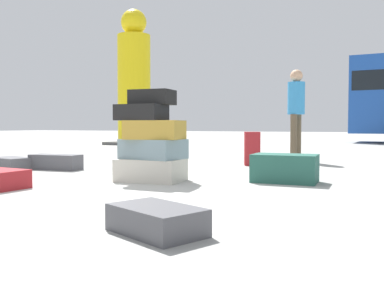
{
  "coord_description": "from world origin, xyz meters",
  "views": [
    {
      "loc": [
        2.83,
        -3.62,
        0.64
      ],
      "look_at": [
        0.38,
        1.72,
        0.38
      ],
      "focal_mm": 39.67,
      "sensor_mm": 36.0,
      "label": 1
    }
  ],
  "objects_px": {
    "suitcase_charcoal_left_side": "(157,220)",
    "suitcase_maroon_behind_tower": "(252,149)",
    "yellow_dummy_statue": "(134,85)",
    "suitcase_charcoal_upright_blue": "(12,163)",
    "suitcase_tower": "(151,142)",
    "person_bearded_onlooker": "(296,107)",
    "suitcase_charcoal_right_side": "(56,162)",
    "suitcase_teal_foreground_near": "(285,168)"
  },
  "relations": [
    {
      "from": "suitcase_charcoal_upright_blue",
      "to": "suitcase_teal_foreground_near",
      "type": "height_order",
      "value": "suitcase_teal_foreground_near"
    },
    {
      "from": "suitcase_maroon_behind_tower",
      "to": "suitcase_charcoal_left_side",
      "type": "relative_size",
      "value": 0.93
    },
    {
      "from": "yellow_dummy_statue",
      "to": "suitcase_charcoal_left_side",
      "type": "bearing_deg",
      "value": -57.03
    },
    {
      "from": "suitcase_charcoal_right_side",
      "to": "yellow_dummy_statue",
      "type": "relative_size",
      "value": 0.17
    },
    {
      "from": "suitcase_maroon_behind_tower",
      "to": "suitcase_teal_foreground_near",
      "type": "distance_m",
      "value": 2.06
    },
    {
      "from": "suitcase_charcoal_upright_blue",
      "to": "person_bearded_onlooker",
      "type": "xyz_separation_m",
      "value": [
        3.51,
        3.13,
        0.89
      ]
    },
    {
      "from": "suitcase_maroon_behind_tower",
      "to": "suitcase_teal_foreground_near",
      "type": "xyz_separation_m",
      "value": [
        0.93,
        -1.84,
        -0.11
      ]
    },
    {
      "from": "person_bearded_onlooker",
      "to": "suitcase_charcoal_left_side",
      "type": "bearing_deg",
      "value": 10.54
    },
    {
      "from": "suitcase_tower",
      "to": "person_bearded_onlooker",
      "type": "xyz_separation_m",
      "value": [
        0.99,
        3.41,
        0.53
      ]
    },
    {
      "from": "suitcase_tower",
      "to": "suitcase_maroon_behind_tower",
      "type": "xyz_separation_m",
      "value": [
        0.49,
        2.37,
        -0.18
      ]
    },
    {
      "from": "suitcase_maroon_behind_tower",
      "to": "person_bearded_onlooker",
      "type": "distance_m",
      "value": 1.35
    },
    {
      "from": "suitcase_charcoal_left_side",
      "to": "suitcase_charcoal_upright_blue",
      "type": "distance_m",
      "value": 4.42
    },
    {
      "from": "suitcase_maroon_behind_tower",
      "to": "yellow_dummy_statue",
      "type": "height_order",
      "value": "yellow_dummy_statue"
    },
    {
      "from": "suitcase_charcoal_upright_blue",
      "to": "yellow_dummy_statue",
      "type": "height_order",
      "value": "yellow_dummy_statue"
    },
    {
      "from": "suitcase_tower",
      "to": "suitcase_teal_foreground_near",
      "type": "height_order",
      "value": "suitcase_tower"
    },
    {
      "from": "suitcase_charcoal_upright_blue",
      "to": "suitcase_maroon_behind_tower",
      "type": "bearing_deg",
      "value": 46.48
    },
    {
      "from": "suitcase_charcoal_left_side",
      "to": "suitcase_maroon_behind_tower",
      "type": "bearing_deg",
      "value": 122.64
    },
    {
      "from": "suitcase_teal_foreground_near",
      "to": "person_bearded_onlooker",
      "type": "relative_size",
      "value": 0.43
    },
    {
      "from": "suitcase_tower",
      "to": "person_bearded_onlooker",
      "type": "bearing_deg",
      "value": 73.81
    },
    {
      "from": "suitcase_maroon_behind_tower",
      "to": "yellow_dummy_statue",
      "type": "distance_m",
      "value": 8.2
    },
    {
      "from": "suitcase_charcoal_upright_blue",
      "to": "yellow_dummy_statue",
      "type": "bearing_deg",
      "value": 121.44
    },
    {
      "from": "suitcase_tower",
      "to": "suitcase_charcoal_upright_blue",
      "type": "xyz_separation_m",
      "value": [
        -2.52,
        0.28,
        -0.36
      ]
    },
    {
      "from": "suitcase_charcoal_right_side",
      "to": "suitcase_charcoal_left_side",
      "type": "xyz_separation_m",
      "value": [
        3.13,
        -2.57,
        -0.03
      ]
    },
    {
      "from": "suitcase_charcoal_left_side",
      "to": "yellow_dummy_statue",
      "type": "distance_m",
      "value": 12.07
    },
    {
      "from": "suitcase_teal_foreground_near",
      "to": "yellow_dummy_statue",
      "type": "xyz_separation_m",
      "value": [
        -6.68,
        7.41,
        1.86
      ]
    },
    {
      "from": "suitcase_charcoal_right_side",
      "to": "suitcase_charcoal_upright_blue",
      "type": "height_order",
      "value": "suitcase_charcoal_right_side"
    },
    {
      "from": "suitcase_tower",
      "to": "suitcase_teal_foreground_near",
      "type": "distance_m",
      "value": 1.55
    },
    {
      "from": "suitcase_charcoal_left_side",
      "to": "person_bearded_onlooker",
      "type": "bearing_deg",
      "value": 115.71
    },
    {
      "from": "suitcase_maroon_behind_tower",
      "to": "suitcase_charcoal_left_side",
      "type": "xyz_separation_m",
      "value": [
        0.73,
        -4.43,
        -0.19
      ]
    },
    {
      "from": "suitcase_tower",
      "to": "suitcase_maroon_behind_tower",
      "type": "bearing_deg",
      "value": 78.24
    },
    {
      "from": "suitcase_charcoal_left_side",
      "to": "suitcase_teal_foreground_near",
      "type": "xyz_separation_m",
      "value": [
        0.2,
        2.59,
        0.08
      ]
    },
    {
      "from": "suitcase_charcoal_upright_blue",
      "to": "suitcase_teal_foreground_near",
      "type": "distance_m",
      "value": 3.95
    },
    {
      "from": "yellow_dummy_statue",
      "to": "suitcase_tower",
      "type": "bearing_deg",
      "value": -56.49
    },
    {
      "from": "person_bearded_onlooker",
      "to": "suitcase_charcoal_upright_blue",
      "type": "bearing_deg",
      "value": -40.19
    },
    {
      "from": "suitcase_charcoal_upright_blue",
      "to": "yellow_dummy_statue",
      "type": "xyz_separation_m",
      "value": [
        -2.74,
        7.66,
        1.93
      ]
    },
    {
      "from": "suitcase_maroon_behind_tower",
      "to": "suitcase_charcoal_upright_blue",
      "type": "bearing_deg",
      "value": -166.07
    },
    {
      "from": "person_bearded_onlooker",
      "to": "suitcase_charcoal_right_side",
      "type": "bearing_deg",
      "value": -36.88
    },
    {
      "from": "suitcase_charcoal_right_side",
      "to": "person_bearded_onlooker",
      "type": "height_order",
      "value": "person_bearded_onlooker"
    },
    {
      "from": "suitcase_tower",
      "to": "suitcase_maroon_behind_tower",
      "type": "distance_m",
      "value": 2.43
    },
    {
      "from": "suitcase_charcoal_right_side",
      "to": "suitcase_tower",
      "type": "bearing_deg",
      "value": -20.74
    },
    {
      "from": "suitcase_tower",
      "to": "suitcase_charcoal_left_side",
      "type": "distance_m",
      "value": 2.42
    },
    {
      "from": "suitcase_charcoal_left_side",
      "to": "person_bearded_onlooker",
      "type": "distance_m",
      "value": 5.55
    }
  ]
}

